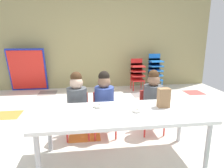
{
  "coord_description": "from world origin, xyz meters",
  "views": [
    {
      "loc": [
        -0.41,
        -2.6,
        1.37
      ],
      "look_at": [
        -0.11,
        -0.4,
        0.83
      ],
      "focal_mm": 31.73,
      "sensor_mm": 36.0,
      "label": 1
    }
  ],
  "objects_px": {
    "seated_child_near_camera": "(77,99)",
    "paper_bag_brown": "(164,98)",
    "seated_child_middle_seat": "(104,98)",
    "donut_powdered_loose": "(137,111)",
    "craft_table": "(122,116)",
    "folded_activity_table": "(28,70)",
    "kid_chair_blue_stack": "(155,70)",
    "paper_plate_near_edge": "(98,107)",
    "donut_powdered_on_plate": "(98,106)",
    "kid_chair_red_stack": "(137,72)",
    "seated_child_far_right": "(153,96)"
  },
  "relations": [
    {
      "from": "seated_child_far_right",
      "to": "folded_activity_table",
      "type": "xyz_separation_m",
      "value": [
        -2.36,
        2.6,
        -0.02
      ]
    },
    {
      "from": "seated_child_middle_seat",
      "to": "folded_activity_table",
      "type": "xyz_separation_m",
      "value": [
        -1.68,
        2.6,
        -0.02
      ]
    },
    {
      "from": "paper_bag_brown",
      "to": "donut_powdered_loose",
      "type": "height_order",
      "value": "paper_bag_brown"
    },
    {
      "from": "craft_table",
      "to": "folded_activity_table",
      "type": "relative_size",
      "value": 1.67
    },
    {
      "from": "craft_table",
      "to": "seated_child_middle_seat",
      "type": "xyz_separation_m",
      "value": [
        -0.14,
        0.59,
        0.02
      ]
    },
    {
      "from": "seated_child_far_right",
      "to": "paper_bag_brown",
      "type": "height_order",
      "value": "seated_child_far_right"
    },
    {
      "from": "folded_activity_table",
      "to": "donut_powdered_loose",
      "type": "xyz_separation_m",
      "value": [
        1.96,
        -3.21,
        0.06
      ]
    },
    {
      "from": "seated_child_near_camera",
      "to": "kid_chair_red_stack",
      "type": "height_order",
      "value": "seated_child_near_camera"
    },
    {
      "from": "paper_plate_near_edge",
      "to": "donut_powdered_loose",
      "type": "height_order",
      "value": "donut_powdered_loose"
    },
    {
      "from": "seated_child_near_camera",
      "to": "seated_child_far_right",
      "type": "relative_size",
      "value": 1.0
    },
    {
      "from": "kid_chair_blue_stack",
      "to": "donut_powdered_on_plate",
      "type": "distance_m",
      "value": 3.26
    },
    {
      "from": "paper_plate_near_edge",
      "to": "kid_chair_blue_stack",
      "type": "bearing_deg",
      "value": 58.95
    },
    {
      "from": "folded_activity_table",
      "to": "paper_plate_near_edge",
      "type": "height_order",
      "value": "folded_activity_table"
    },
    {
      "from": "craft_table",
      "to": "paper_bag_brown",
      "type": "height_order",
      "value": "paper_bag_brown"
    },
    {
      "from": "seated_child_middle_seat",
      "to": "seated_child_far_right",
      "type": "xyz_separation_m",
      "value": [
        0.68,
        0.0,
        0.0
      ]
    },
    {
      "from": "paper_bag_brown",
      "to": "paper_plate_near_edge",
      "type": "xyz_separation_m",
      "value": [
        -0.74,
        0.08,
        -0.11
      ]
    },
    {
      "from": "kid_chair_blue_stack",
      "to": "seated_child_far_right",
      "type": "bearing_deg",
      "value": -110.65
    },
    {
      "from": "craft_table",
      "to": "paper_plate_near_edge",
      "type": "relative_size",
      "value": 10.08
    },
    {
      "from": "seated_child_near_camera",
      "to": "folded_activity_table",
      "type": "distance_m",
      "value": 2.91
    },
    {
      "from": "seated_child_near_camera",
      "to": "paper_bag_brown",
      "type": "xyz_separation_m",
      "value": [
        0.99,
        -0.5,
        0.14
      ]
    },
    {
      "from": "seated_child_middle_seat",
      "to": "paper_bag_brown",
      "type": "bearing_deg",
      "value": -38.77
    },
    {
      "from": "seated_child_middle_seat",
      "to": "kid_chair_blue_stack",
      "type": "distance_m",
      "value": 2.84
    },
    {
      "from": "kid_chair_blue_stack",
      "to": "donut_powdered_loose",
      "type": "xyz_separation_m",
      "value": [
        -1.28,
        -2.97,
        0.08
      ]
    },
    {
      "from": "kid_chair_red_stack",
      "to": "folded_activity_table",
      "type": "distance_m",
      "value": 2.78
    },
    {
      "from": "seated_child_middle_seat",
      "to": "kid_chair_red_stack",
      "type": "relative_size",
      "value": 1.15
    },
    {
      "from": "seated_child_middle_seat",
      "to": "kid_chair_red_stack",
      "type": "bearing_deg",
      "value": 65.16
    },
    {
      "from": "kid_chair_blue_stack",
      "to": "paper_plate_near_edge",
      "type": "bearing_deg",
      "value": -121.05
    },
    {
      "from": "folded_activity_table",
      "to": "donut_powdered_on_plate",
      "type": "bearing_deg",
      "value": -62.65
    },
    {
      "from": "donut_powdered_loose",
      "to": "folded_activity_table",
      "type": "bearing_deg",
      "value": 121.45
    },
    {
      "from": "kid_chair_red_stack",
      "to": "folded_activity_table",
      "type": "bearing_deg",
      "value": 175.04
    },
    {
      "from": "kid_chair_red_stack",
      "to": "kid_chair_blue_stack",
      "type": "xyz_separation_m",
      "value": [
        0.48,
        0.0,
        0.06
      ]
    },
    {
      "from": "seated_child_near_camera",
      "to": "donut_powdered_on_plate",
      "type": "bearing_deg",
      "value": -59.35
    },
    {
      "from": "kid_chair_red_stack",
      "to": "paper_bag_brown",
      "type": "height_order",
      "value": "same"
    },
    {
      "from": "kid_chair_blue_stack",
      "to": "donut_powdered_loose",
      "type": "height_order",
      "value": "kid_chair_blue_stack"
    },
    {
      "from": "craft_table",
      "to": "kid_chair_blue_stack",
      "type": "distance_m",
      "value": 3.28
    },
    {
      "from": "seated_child_middle_seat",
      "to": "kid_chair_blue_stack",
      "type": "relative_size",
      "value": 1.0
    },
    {
      "from": "paper_bag_brown",
      "to": "craft_table",
      "type": "bearing_deg",
      "value": -169.93
    },
    {
      "from": "kid_chair_blue_stack",
      "to": "seated_child_middle_seat",
      "type": "bearing_deg",
      "value": -123.63
    },
    {
      "from": "kid_chair_blue_stack",
      "to": "paper_plate_near_edge",
      "type": "height_order",
      "value": "kid_chair_blue_stack"
    },
    {
      "from": "seated_child_middle_seat",
      "to": "donut_powdered_loose",
      "type": "distance_m",
      "value": 0.67
    },
    {
      "from": "kid_chair_red_stack",
      "to": "paper_plate_near_edge",
      "type": "bearing_deg",
      "value": -113.31
    },
    {
      "from": "seated_child_near_camera",
      "to": "folded_activity_table",
      "type": "height_order",
      "value": "folded_activity_table"
    },
    {
      "from": "craft_table",
      "to": "folded_activity_table",
      "type": "bearing_deg",
      "value": 119.58
    },
    {
      "from": "folded_activity_table",
      "to": "paper_bag_brown",
      "type": "distance_m",
      "value": 3.87
    },
    {
      "from": "seated_child_middle_seat",
      "to": "donut_powdered_on_plate",
      "type": "bearing_deg",
      "value": -104.3
    },
    {
      "from": "kid_chair_blue_stack",
      "to": "paper_plate_near_edge",
      "type": "distance_m",
      "value": 3.26
    },
    {
      "from": "craft_table",
      "to": "donut_powdered_on_plate",
      "type": "xyz_separation_m",
      "value": [
        -0.25,
        0.16,
        0.07
      ]
    },
    {
      "from": "seated_child_far_right",
      "to": "paper_bag_brown",
      "type": "xyz_separation_m",
      "value": [
        -0.05,
        -0.5,
        0.14
      ]
    },
    {
      "from": "donut_powdered_loose",
      "to": "kid_chair_red_stack",
      "type": "bearing_deg",
      "value": 74.83
    },
    {
      "from": "seated_child_far_right",
      "to": "kid_chair_blue_stack",
      "type": "bearing_deg",
      "value": 69.35
    }
  ]
}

